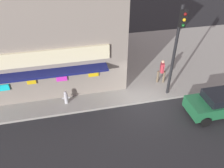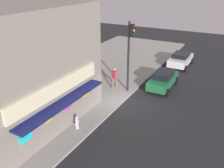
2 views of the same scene
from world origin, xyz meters
TOP-DOWN VIEW (x-y plane):
  - ground_plane at (0.00, 0.00)m, footprint 60.64×60.64m
  - sidewalk at (0.00, 5.47)m, footprint 40.43×10.94m
  - corner_building at (-5.84, 6.32)m, footprint 9.96×10.39m
  - traffic_light at (1.75, 0.46)m, footprint 0.32×0.58m
  - fire_hydrant at (-4.99, 0.97)m, footprint 0.48×0.24m
  - pedestrian at (1.78, 1.85)m, footprint 0.61×0.61m
  - potted_plant_by_doorway at (-8.28, 2.53)m, footprint 0.76×0.76m
  - parked_car_green at (4.09, -1.82)m, footprint 4.11×1.91m
  - parked_car_white at (10.65, -1.74)m, footprint 4.10×2.15m

SIDE VIEW (x-z plane):
  - ground_plane at x=0.00m, z-range 0.00..0.00m
  - sidewalk at x=0.00m, z-range 0.00..0.15m
  - fire_hydrant at x=-4.99m, z-range 0.14..1.03m
  - parked_car_white at x=10.65m, z-range 0.04..1.53m
  - parked_car_green at x=4.09m, z-range 0.03..1.56m
  - potted_plant_by_doorway at x=-8.28m, z-range 0.24..1.37m
  - pedestrian at x=1.78m, z-range 0.25..2.05m
  - traffic_light at x=1.75m, z-range 0.94..6.82m
  - corner_building at x=-5.84m, z-range 0.15..7.67m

